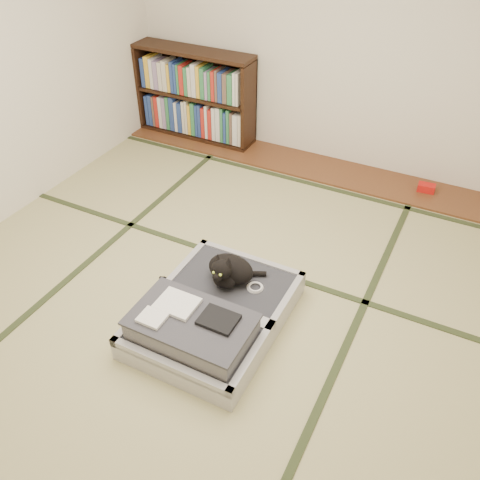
% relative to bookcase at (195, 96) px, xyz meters
% --- Properties ---
extents(floor, '(4.50, 4.50, 0.00)m').
position_rel_bookcase_xyz_m(floor, '(1.36, -2.07, -0.45)').
color(floor, tan).
rests_on(floor, ground).
extents(wood_strip, '(4.00, 0.50, 0.02)m').
position_rel_bookcase_xyz_m(wood_strip, '(1.36, -0.07, -0.44)').
color(wood_strip, brown).
rests_on(wood_strip, ground).
extents(red_item, '(0.16, 0.10, 0.07)m').
position_rel_bookcase_xyz_m(red_item, '(2.44, -0.04, -0.40)').
color(red_item, red).
rests_on(red_item, wood_strip).
extents(room_shell, '(4.50, 4.50, 4.50)m').
position_rel_bookcase_xyz_m(room_shell, '(1.36, -2.07, 1.01)').
color(room_shell, white).
rests_on(room_shell, ground).
extents(tatami_borders, '(4.00, 4.50, 0.01)m').
position_rel_bookcase_xyz_m(tatami_borders, '(1.36, -1.58, -0.45)').
color(tatami_borders, '#2D381E').
rests_on(tatami_borders, ground).
extents(bookcase, '(1.28, 0.29, 0.92)m').
position_rel_bookcase_xyz_m(bookcase, '(0.00, 0.00, 0.00)').
color(bookcase, black).
rests_on(bookcase, wood_strip).
extents(suitcase, '(0.83, 1.10, 0.33)m').
position_rel_bookcase_xyz_m(suitcase, '(1.52, -2.36, -0.34)').
color(suitcase, '#AAA9AE').
rests_on(suitcase, floor).
extents(cat, '(0.37, 0.37, 0.30)m').
position_rel_bookcase_xyz_m(cat, '(1.50, -2.07, -0.18)').
color(cat, black).
rests_on(cat, suitcase).
extents(cable_coil, '(0.11, 0.11, 0.03)m').
position_rel_bookcase_xyz_m(cable_coil, '(1.68, -2.04, -0.28)').
color(cable_coil, white).
rests_on(cable_coil, suitcase).
extents(hanger, '(0.45, 0.25, 0.01)m').
position_rel_bookcase_xyz_m(hanger, '(1.18, -2.11, -0.44)').
color(hanger, black).
rests_on(hanger, floor).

